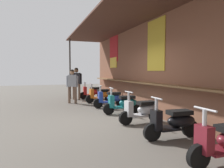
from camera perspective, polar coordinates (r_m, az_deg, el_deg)
ground_plane at (r=6.50m, az=-2.95°, el=-10.17°), size 36.59×36.59×0.00m
market_stall_facade at (r=7.11m, az=11.67°, el=6.99°), size 13.07×2.39×3.59m
scooter_red at (r=11.55m, az=-5.20°, el=-2.20°), size 0.46×1.40×0.97m
scooter_orange at (r=10.14m, az=-3.09°, el=-2.99°), size 0.47×1.40×0.97m
scooter_blue at (r=8.73m, az=-0.21°, el=-4.04°), size 0.46×1.40×0.97m
scooter_teal at (r=7.47m, az=3.35°, el=-5.33°), size 0.48×1.40×0.97m
scooter_silver at (r=6.20m, az=8.64°, el=-7.20°), size 0.48×1.40×0.97m
scooter_black at (r=4.97m, az=17.10°, el=-10.02°), size 0.46×1.40×0.97m
shopper_with_handbag at (r=11.27m, az=-9.96°, el=1.09°), size 0.40×0.68×1.74m
shopper_browsing at (r=10.00m, az=-11.00°, el=0.38°), size 0.34×0.55×1.63m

